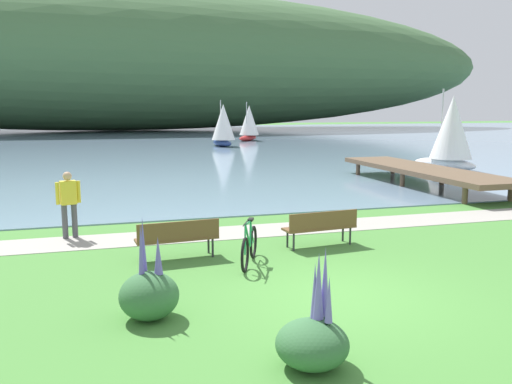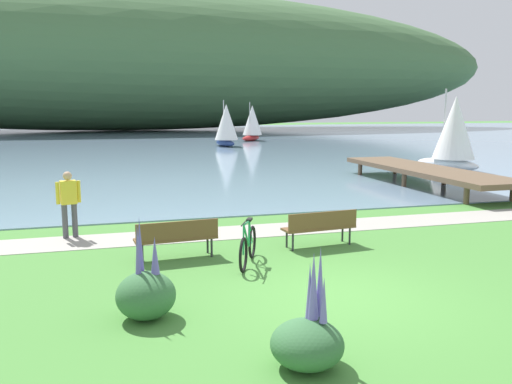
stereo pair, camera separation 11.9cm
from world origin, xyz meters
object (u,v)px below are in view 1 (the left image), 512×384
Objects in this scene: sailboat_nearest_to_shore at (451,132)px; sailboat_mid_bay at (249,123)px; sailboat_toward_hillside at (223,125)px; person_at_shoreline at (69,200)px; park_bench_further_along at (321,225)px; bicycle_leaning_near_bench at (249,246)px; park_bench_near_camera at (178,236)px.

sailboat_mid_bay is at bearing 97.23° from sailboat_nearest_to_shore.
sailboat_mid_bay is at bearing 59.14° from sailboat_toward_hillside.
person_at_shoreline is 20.67m from sailboat_nearest_to_shore.
park_bench_further_along is 0.48× the size of sailboat_toward_hillside.
sailboat_nearest_to_shore reaches higher than bicycle_leaning_near_bench.
park_bench_near_camera is 41.18m from sailboat_mid_bay.
park_bench_near_camera is 1.13× the size of bicycle_leaning_near_bench.
sailboat_mid_bay reaches higher than park_bench_near_camera.
park_bench_further_along is at bearing -135.60° from sailboat_nearest_to_shore.
bicycle_leaning_near_bench is 0.95× the size of person_at_shoreline.
park_bench_near_camera is 1.62m from bicycle_leaning_near_bench.
person_at_shoreline reaches higher than bicycle_leaning_near_bench.
sailboat_mid_bay is 0.98× the size of sailboat_toward_hillside.
bicycle_leaning_near_bench is (-2.04, -0.94, -0.12)m from park_bench_further_along.
park_bench_further_along is at bearing -98.61° from sailboat_toward_hillside.
park_bench_further_along is at bearing -23.68° from person_at_shoreline.
person_at_shoreline is (-2.37, 2.67, 0.46)m from park_bench_near_camera.
sailboat_mid_bay is at bearing 74.55° from bicycle_leaning_near_bench.
sailboat_nearest_to_shore is at bearing 27.84° from person_at_shoreline.
sailboat_toward_hillside reaches higher than bicycle_leaning_near_bench.
sailboat_mid_bay reaches higher than park_bench_further_along.
sailboat_mid_bay is at bearing 76.99° from park_bench_further_along.
sailboat_nearest_to_shore is 1.09× the size of sailboat_toward_hillside.
park_bench_near_camera is 0.47× the size of sailboat_toward_hillside.
park_bench_further_along is 17.48m from sailboat_nearest_to_shore.
sailboat_toward_hillside is (-7.58, 19.95, -0.16)m from sailboat_nearest_to_shore.
bicycle_leaning_near_bench is 33.82m from sailboat_toward_hillside.
person_at_shoreline is at bearing 137.22° from bicycle_leaning_near_bench.
park_bench_near_camera is 3.60m from person_at_shoreline.
park_bench_further_along is at bearing 2.01° from park_bench_near_camera.
park_bench_near_camera is 1.07× the size of person_at_shoreline.
bicycle_leaning_near_bench is 0.42× the size of sailboat_toward_hillside.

